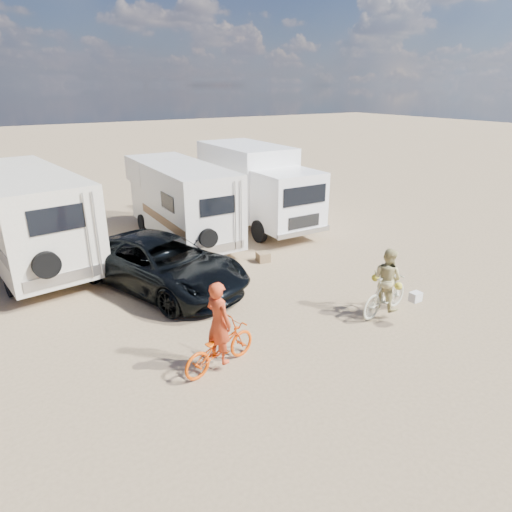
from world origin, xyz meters
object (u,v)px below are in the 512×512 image
rider_man (219,330)px  bike_parked (274,221)px  rv_left (28,220)px  crate (263,257)px  rider_woman (386,285)px  cooler (160,283)px  bike_man (220,347)px  rv_main (181,203)px  box_truck (258,187)px  bike_woman (385,294)px  dark_suv (163,263)px

rider_man → bike_parked: bearing=-54.0°
bike_parked → rv_left: bearing=94.2°
bike_parked → crate: bike_parked is taller
rider_woman → cooler: size_ratio=3.32×
bike_man → rider_man: 0.43m
rv_main → rider_woman: 8.80m
bike_man → bike_parked: bike_man is taller
rv_left → rider_man: size_ratio=3.82×
rv_main → cooler: (-2.44, -3.93, -1.29)m
rider_man → rv_left: bearing=3.7°
rv_main → crate: size_ratio=15.47×
box_truck → rider_woman: bearing=-98.7°
rider_woman → rider_man: bearing=79.3°
rv_left → rider_woman: rv_left is taller
cooler → rv_main: bearing=47.4°
rider_woman → cooler: bearing=35.9°
rv_main → bike_woman: (2.13, -8.51, -0.93)m
box_truck → cooler: size_ratio=13.29×
rider_man → crate: 6.34m
box_truck → dark_suv: size_ratio=1.19×
box_truck → rv_left: bearing=-179.3°
box_truck → crate: size_ratio=16.17×
bike_parked → rider_woman: bearing=-178.8°
cooler → bike_parked: bearing=14.5°
rider_woman → cooler: rider_woman is taller
box_truck → crate: (-2.16, -3.81, -1.51)m
cooler → crate: bearing=-6.4°
bike_woman → crate: 4.94m
rv_left → box_truck: box_truck is taller
rider_man → rider_woman: rider_man is taller
rv_main → rider_man: size_ratio=3.47×
dark_suv → rider_woman: rider_woman is taller
bike_woman → crate: size_ratio=4.50×
box_truck → cooler: 7.44m
box_truck → bike_parked: box_truck is taller
rv_main → rider_woman: bearing=-75.0°
rider_man → cooler: bearing=-16.8°
bike_woman → bike_parked: (1.46, 7.43, -0.07)m
bike_parked → bike_man: bearing=151.4°
crate → rv_left: bearing=150.4°
bike_man → bike_woman: size_ratio=1.01×
cooler → dark_suv: bearing=17.6°
dark_suv → rider_man: bearing=-116.0°
crate → rider_woman: bearing=-81.8°
rider_woman → box_truck: bearing=-18.5°
rider_woman → bike_parked: bearing=-20.1°
box_truck → bike_woman: bearing=-98.7°
dark_suv → bike_parked: dark_suv is taller
bike_parked → cooler: bike_parked is taller
rv_left → cooler: size_ratio=14.02×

